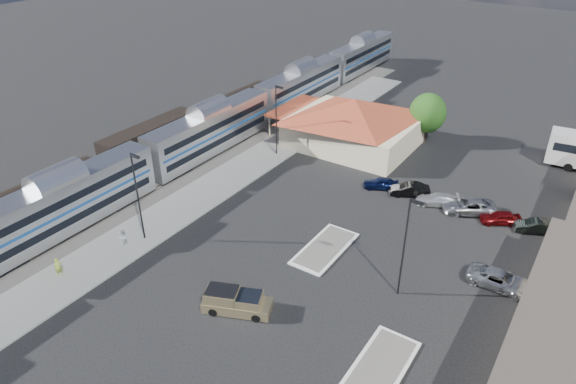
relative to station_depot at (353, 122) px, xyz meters
The scene contains 22 objects.
ground 24.63m from the station_depot, 79.24° to the right, with size 280.00×280.00×0.00m, color black.
railbed 23.14m from the station_depot, 135.78° to the right, with size 16.00×100.00×0.12m, color #4C4944.
platform 19.71m from the station_depot, 112.45° to the right, with size 5.50×92.00×0.18m, color gray.
passenger_train 18.12m from the station_depot, 137.87° to the right, with size 3.00×104.00×5.55m.
freight_cars 25.60m from the station_depot, 139.48° to the right, with size 2.80×46.00×4.00m.
station_depot is the anchor object (origin of this frame).
traffic_island_south 23.80m from the station_depot, 68.74° to the right, with size 3.30×7.50×0.21m.
traffic_island_north 37.12m from the station_depot, 59.88° to the right, with size 3.30×7.50×0.21m.
lamp_plat_s 30.74m from the station_depot, 101.94° to the right, with size 1.08×0.25×9.00m.
lamp_plat_n 10.45m from the station_depot, 128.41° to the right, with size 1.08×0.25×9.00m.
lamp_lot 29.30m from the station_depot, 55.24° to the right, with size 1.08×0.25×9.00m.
tree_depot 9.69m from the station_depot, 38.43° to the left, with size 4.71×4.71×6.63m.
pickup_truck 33.57m from the station_depot, 78.12° to the right, with size 5.67×3.84×1.84m.
suv 29.86m from the station_depot, 38.72° to the right, with size 2.39×5.18×1.44m, color #B0B2B8.
person_a 38.77m from the station_depot, 102.40° to the right, with size 0.61×0.40×1.68m, color #B6C83E.
person_b 32.63m from the station_depot, 102.95° to the right, with size 0.78×0.60×1.60m, color silver.
parked_car_a 12.13m from the station_depot, 47.12° to the right, with size 1.54×3.84×1.31m, color #0D1743.
parked_car_b 14.27m from the station_depot, 36.68° to the right, with size 1.49×4.27×1.41m, color black.
parked_car_c 17.08m from the station_depot, 31.00° to the right, with size 1.79×4.40×1.28m, color silver.
parked_car_d 19.72m from the station_depot, 25.41° to the right, with size 2.47×5.37×1.49m, color gray.
parked_car_e 22.76m from the station_depot, 22.62° to the right, with size 1.55×3.86×1.32m, color maroon.
parked_car_f 25.62m from the station_depot, 19.23° to the right, with size 1.40×4.00×1.32m, color black.
Camera 1 is at (22.23, -31.79, 28.06)m, focal length 32.00 mm.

